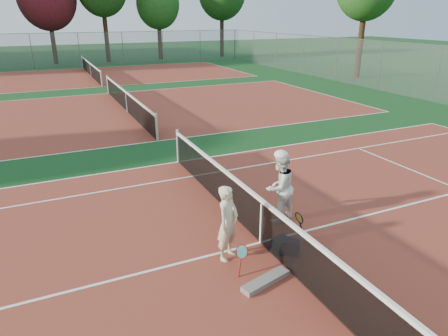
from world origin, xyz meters
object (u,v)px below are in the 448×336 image
object	(u,v)px
net_main	(261,222)
sports_bag_purple	(291,247)
player_b	(279,187)
racket_spare	(280,245)
water_bottle	(300,244)
racket_black_held	(299,225)
racket_red	(242,259)
player_a	(228,223)
sports_bag_navy	(281,245)

from	to	relation	value
net_main	sports_bag_purple	world-z (taller)	net_main
player_b	racket_spare	size ratio (longest dim) A/B	2.78
sports_bag_purple	water_bottle	world-z (taller)	water_bottle
racket_black_held	racket_red	bearing A→B (deg)	12.39
player_a	sports_bag_purple	bearing A→B (deg)	-54.78
sports_bag_navy	racket_spare	bearing A→B (deg)	59.26
sports_bag_navy	sports_bag_purple	xyz separation A→B (m)	(0.15, -0.15, -0.00)
player_a	sports_bag_navy	bearing A→B (deg)	-49.91
player_a	sports_bag_navy	world-z (taller)	player_a
net_main	racket_black_held	xyz separation A→B (m)	(0.87, -0.11, -0.22)
racket_red	sports_bag_navy	distance (m)	1.11
player_b	sports_bag_purple	world-z (taller)	player_b
net_main	racket_spare	size ratio (longest dim) A/B	18.30
sports_bag_purple	racket_black_held	bearing A→B (deg)	43.32
racket_black_held	sports_bag_purple	distance (m)	0.72
player_a	sports_bag_navy	distance (m)	1.28
player_a	sports_bag_purple	xyz separation A→B (m)	(1.23, -0.40, -0.63)
net_main	player_b	distance (m)	1.20
net_main	racket_red	world-z (taller)	net_main
net_main	player_b	size ratio (longest dim) A/B	6.57
racket_red	sports_bag_purple	xyz separation A→B (m)	(1.20, 0.16, -0.14)
player_b	racket_spare	distance (m)	1.41
player_a	water_bottle	distance (m)	1.64
racket_black_held	racket_spare	size ratio (longest dim) A/B	0.97
player_b	sports_bag_navy	bearing A→B (deg)	42.85
racket_black_held	water_bottle	distance (m)	0.56
water_bottle	racket_spare	bearing A→B (deg)	130.74
sports_bag_purple	net_main	bearing A→B (deg)	121.28
player_a	racket_red	size ratio (longest dim) A/B	2.72
net_main	racket_black_held	distance (m)	0.91
sports_bag_purple	player_a	bearing A→B (deg)	161.97
player_a	sports_bag_purple	distance (m)	1.44
racket_black_held	racket_spare	bearing A→B (deg)	7.21
water_bottle	racket_red	bearing A→B (deg)	-173.21
racket_spare	sports_bag_navy	bearing A→B (deg)	153.36
racket_black_held	sports_bag_purple	xyz separation A→B (m)	(-0.51, -0.48, -0.15)
player_a	player_b	size ratio (longest dim) A/B	0.93
racket_red	net_main	bearing A→B (deg)	-2.41
racket_red	sports_bag_purple	world-z (taller)	racket_red
player_a	racket_black_held	size ratio (longest dim) A/B	2.66
net_main	racket_spare	bearing A→B (deg)	-38.99
player_a	racket_black_held	distance (m)	1.81
player_b	racket_black_held	world-z (taller)	player_b
sports_bag_navy	racket_black_held	bearing A→B (deg)	26.88
player_b	racket_spare	bearing A→B (deg)	43.08
player_b	net_main	bearing A→B (deg)	22.31
racket_spare	sports_bag_purple	distance (m)	0.36
player_a	sports_bag_purple	size ratio (longest dim) A/B	4.49
net_main	player_b	bearing A→B (deg)	39.93
net_main	sports_bag_purple	bearing A→B (deg)	-58.72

